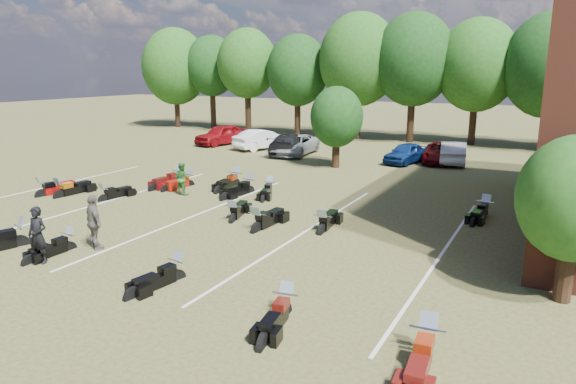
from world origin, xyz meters
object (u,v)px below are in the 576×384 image
Objects in this scene: person_grey at (94,222)px; motorcycle_3 at (69,250)px; car_4 at (406,153)px; car_0 at (222,135)px; motorcycle_14 at (178,184)px; motorcycle_7 at (42,196)px; person_black at (38,235)px; person_green at (182,179)px.

person_grey reaches higher than motorcycle_3.
car_4 is at bearing 76.61° from motorcycle_3.
car_0 is 1.22× the size of car_4.
car_4 is 1.91× the size of motorcycle_3.
motorcycle_3 is 10.35m from motorcycle_14.
motorcycle_7 is (-7.34, 4.51, 0.00)m from motorcycle_3.
person_grey reaches higher than person_black.
motorcycle_3 is 8.62m from motorcycle_7.
motorcycle_3 is at bearing 88.20° from person_black.
person_black is 0.73× the size of motorcycle_14.
car_0 is 18.41m from motorcycle_7.
person_black is 9.39m from person_green.
motorcycle_14 is at bearing -115.75° from car_4.
car_4 is 23.25m from person_black.
person_green is at bearing 90.08° from person_black.
motorcycle_14 is at bearing 110.53° from motorcycle_3.
motorcycle_3 is (-0.21, 1.22, -0.90)m from person_black.
person_green reaches higher than motorcycle_14.
motorcycle_7 is (-7.55, 5.73, -0.90)m from person_black.
person_grey is at bearing -91.04° from car_4.
car_4 is 22.12m from motorcycle_3.
person_green is at bearing -42.73° from motorcycle_14.
car_4 is at bearing 65.24° from person_black.
person_black is 0.96× the size of person_grey.
person_black is at bearing 95.26° from person_grey.
motorcycle_14 is at bearing -50.79° from car_0.
car_4 is 14.72m from motorcycle_14.
person_black is 1.16× the size of person_green.
car_0 is 1.96× the size of motorcycle_7.
person_black reaches higher than car_0.
person_black reaches higher than motorcycle_3.
car_0 is at bearing -59.72° from person_green.
car_0 is 1.88× the size of motorcycle_14.
car_0 reaches higher than motorcycle_3.
motorcycle_3 is at bearing -68.01° from motorcycle_14.
person_green is at bearing -136.61° from motorcycle_7.
person_green is at bearing -49.47° from person_grey.
car_0 reaches higher than car_4.
person_black is at bearing 103.23° from person_green.
person_grey is 1.30m from motorcycle_3.
motorcycle_7 is (-5.66, -3.46, -0.78)m from person_green.
motorcycle_7 is 6.53m from motorcycle_14.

